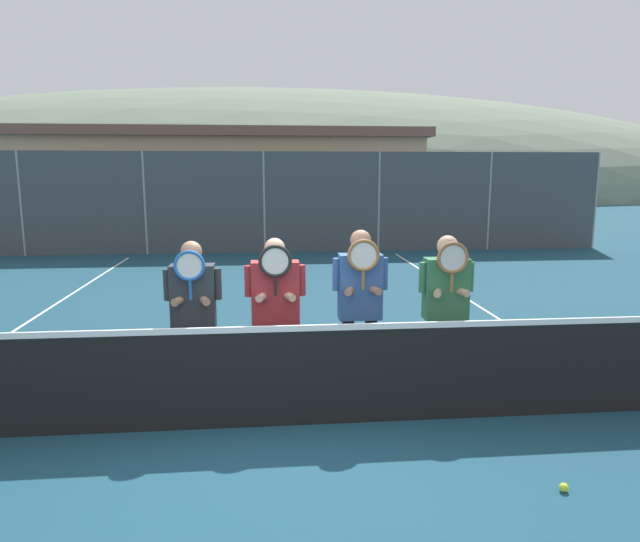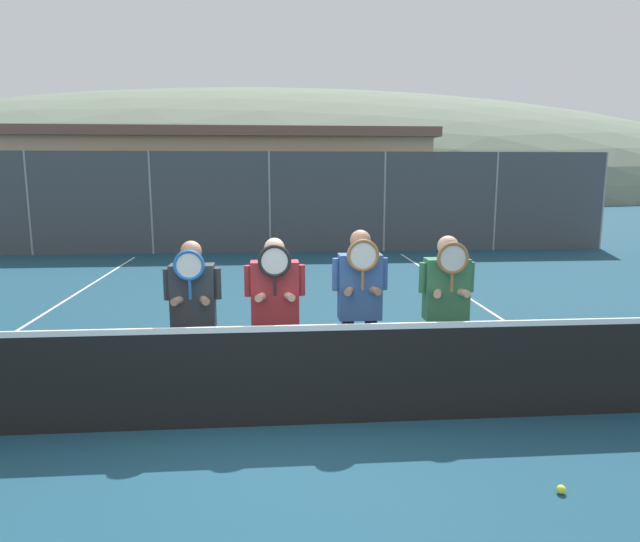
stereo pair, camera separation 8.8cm
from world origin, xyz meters
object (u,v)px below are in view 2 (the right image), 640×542
player_leftmost (193,309)px  player_center_left (275,304)px  player_center_right (360,299)px  player_rightmost (446,300)px  car_far_left (63,218)px  car_left_of_center (218,215)px  car_center (372,216)px  tennis_ball_on_court (561,489)px

player_leftmost → player_center_left: 0.82m
player_center_right → player_rightmost: 0.93m
player_leftmost → car_far_left: 14.77m
car_left_of_center → car_center: 5.18m
player_leftmost → player_center_right: bearing=1.4°
player_center_left → car_far_left: size_ratio=0.40×
car_left_of_center → player_rightmost: bearing=-74.8°
player_center_right → tennis_ball_on_court: player_center_right is taller
player_center_right → car_center: player_center_right is taller
car_center → tennis_ball_on_court: size_ratio=68.43×
player_leftmost → player_rightmost: (2.62, 0.08, 0.03)m
car_far_left → car_left_of_center: 4.97m
player_center_right → car_far_left: (-7.69, 13.46, -0.19)m
player_center_right → car_center: bearing=79.6°
car_far_left → player_leftmost: bearing=-66.1°
player_leftmost → player_center_right: 1.70m
player_center_left → player_leftmost: bearing=-175.9°
player_rightmost → car_far_left: bearing=122.7°
player_rightmost → tennis_ball_on_court: 2.26m
player_rightmost → tennis_ball_on_court: player_rightmost is taller
player_leftmost → car_far_left: size_ratio=0.40×
player_center_left → car_center: (3.33, 13.41, -0.16)m
tennis_ball_on_court → player_center_right: bearing=122.1°
player_center_right → tennis_ball_on_court: (1.23, -1.96, -1.03)m
player_rightmost → car_center: player_rightmost is taller
player_center_right → car_left_of_center: 13.77m
car_left_of_center → tennis_ball_on_court: size_ratio=63.74×
car_far_left → car_center: size_ratio=0.91×
player_center_left → tennis_ball_on_court: bearing=-43.3°
player_leftmost → car_center: 14.10m
player_center_left → car_left_of_center: bearing=97.8°
player_center_left → car_center: 13.82m
car_far_left → car_center: bearing=-0.2°
player_leftmost → tennis_ball_on_court: 3.64m
car_far_left → car_left_of_center: size_ratio=0.98×
car_left_of_center → tennis_ball_on_court: (3.96, -15.46, -0.90)m
car_left_of_center → car_center: car_left_of_center is taller
player_leftmost → car_left_of_center: size_ratio=0.39×
player_leftmost → car_far_left: bearing=113.9°
player_center_left → car_far_left: player_center_left is taller
player_center_left → car_far_left: (-6.82, 13.44, -0.15)m
car_left_of_center → car_center: (5.18, -0.06, -0.07)m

